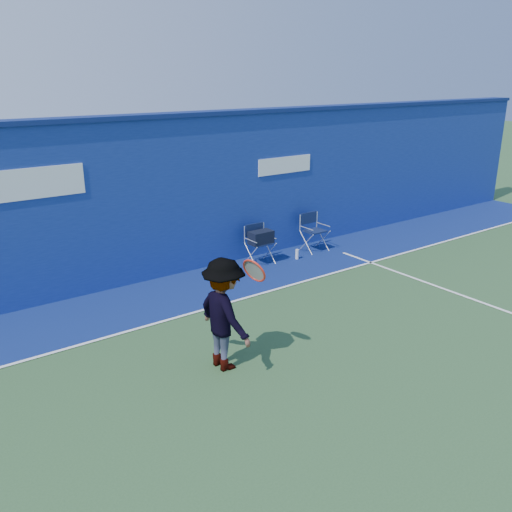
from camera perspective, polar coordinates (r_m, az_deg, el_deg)
ground at (r=6.65m, az=5.74°, el=-15.97°), size 80.00×80.00×0.00m
stadium_wall at (r=10.19m, az=-13.80°, el=5.57°), size 24.00×0.50×3.08m
out_of_bounds_strip at (r=9.70m, az=-10.55°, el=-4.50°), size 24.00×1.80×0.01m
court_lines at (r=7.03m, az=2.41°, el=-13.69°), size 24.00×12.00×0.01m
directors_chair_left at (r=11.18m, az=0.44°, el=0.85°), size 0.49×0.44×0.82m
directors_chair_right at (r=12.12m, az=6.14°, el=1.78°), size 0.50×0.45×0.83m
water_bottle at (r=11.54m, az=4.34°, el=0.17°), size 0.07×0.07×0.22m
tennis_player at (r=7.16m, az=-3.35°, el=-6.11°), size 0.82×1.01×1.54m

